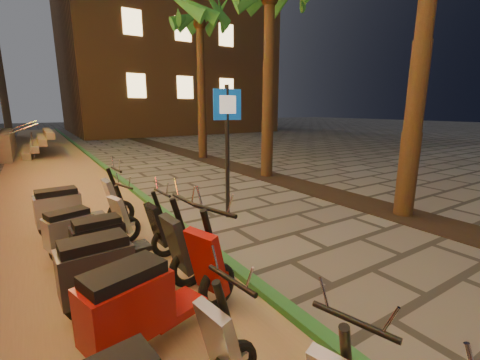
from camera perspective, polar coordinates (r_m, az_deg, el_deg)
ground at (r=4.30m, az=25.09°, el=-21.49°), size 120.00×120.00×0.00m
parking_strip at (r=12.00m, az=-29.46°, el=-0.16°), size 3.40×60.00×0.01m
green_curb at (r=12.19m, az=-21.54°, el=1.00°), size 0.18×60.00×0.10m
planting_strip at (r=9.84m, az=11.83°, el=-1.25°), size 1.20×40.00×0.02m
apartment_block at (r=37.29m, az=-14.20°, el=28.16°), size 18.00×16.06×25.00m
palm_d at (r=15.75m, az=-7.20°, el=25.85°), size 2.97×3.02×7.16m
pedestrian_sign at (r=6.70m, az=-2.26°, el=8.18°), size 0.61×0.11×2.79m
scooter_6 at (r=3.37m, az=-15.16°, el=-19.66°), size 1.81×0.95×1.28m
scooter_7 at (r=4.05m, az=-20.29°, el=-14.31°), size 1.79×0.63×1.26m
scooter_8 at (r=5.02m, az=-21.11°, el=-9.85°), size 1.58×0.55×1.11m
scooter_9 at (r=5.67m, az=-25.85°, el=-7.84°), size 1.53×0.78×1.08m
scooter_10 at (r=6.66m, az=-27.32°, el=-4.50°), size 1.73×0.61×1.22m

